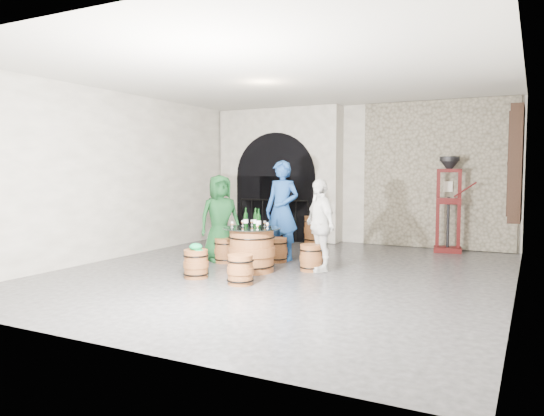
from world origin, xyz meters
The scene contains 31 objects.
ground centered at (0.00, 0.00, 0.00)m, with size 8.00×8.00×0.00m, color #29292B.
wall_back centered at (0.00, 4.00, 1.60)m, with size 8.00×8.00×0.00m, color silver.
wall_front centered at (0.00, -4.00, 1.60)m, with size 8.00×8.00×0.00m, color silver.
wall_left centered at (-3.50, 0.00, 1.60)m, with size 8.00×8.00×0.00m, color silver.
wall_right centered at (3.50, 0.00, 1.60)m, with size 8.00×8.00×0.00m, color silver.
ceiling centered at (0.00, 0.00, 3.20)m, with size 8.00×8.00×0.00m, color beige.
stone_facing_panel centered at (1.80, 3.94, 1.60)m, with size 3.20×0.12×3.18m, color gray.
arched_opening centered at (-1.90, 3.74, 1.58)m, with size 3.10×0.60×3.19m.
shuttered_window centered at (3.38, 2.40, 1.80)m, with size 0.23×1.10×2.00m.
barrel_table centered at (-0.50, -0.15, 0.37)m, with size 0.96×0.96×0.74m.
barrel_stool_left centered at (-1.35, 0.37, 0.22)m, with size 0.41×0.41×0.45m.
barrel_stool_far centered at (-0.53, 0.86, 0.22)m, with size 0.41×0.41×0.45m.
barrel_stool_right centered at (0.38, 0.35, 0.22)m, with size 0.41×0.41×0.45m.
barrel_stool_near_right centered at (-0.16, -1.09, 0.22)m, with size 0.41×0.41×0.45m.
barrel_stool_near_left centered at (-1.02, -1.00, 0.22)m, with size 0.41×0.41×0.45m.
green_cap centered at (-1.02, -1.00, 0.49)m, with size 0.25×0.20×0.11m.
person_green centered at (-1.52, 0.48, 0.80)m, with size 0.79×0.51×1.61m, color #103A19.
person_blue centered at (-0.54, 1.10, 0.94)m, with size 0.69×0.45×1.88m, color navy.
person_white centered at (0.50, 0.42, 0.78)m, with size 0.91×0.38×1.55m, color white.
wine_bottle_left centered at (-0.61, -0.14, 0.87)m, with size 0.08×0.08×0.32m.
wine_bottle_center centered at (-0.32, -0.23, 0.87)m, with size 0.08×0.08×0.32m.
wine_bottle_right centered at (-0.45, -0.10, 0.87)m, with size 0.08×0.08×0.32m.
tasting_glass_a centered at (-0.80, -0.27, 0.79)m, with size 0.05×0.05×0.10m, color #AA5821, non-canonical shape.
tasting_glass_b centered at (-0.20, -0.15, 0.79)m, with size 0.05×0.05×0.10m, color #AA5821, non-canonical shape.
tasting_glass_c centered at (-0.66, 0.16, 0.79)m, with size 0.05×0.05×0.10m, color #AA5821, non-canonical shape.
tasting_glass_d centered at (-0.38, 0.10, 0.79)m, with size 0.05×0.05×0.10m, color #AA5821, non-canonical shape.
tasting_glass_e centered at (-0.25, -0.38, 0.79)m, with size 0.05×0.05×0.10m, color #AA5821, non-canonical shape.
tasting_glass_f centered at (-0.76, 0.01, 0.79)m, with size 0.05×0.05×0.10m, color #AA5821, non-canonical shape.
side_barrel centered at (-0.85, 3.43, 0.32)m, with size 0.48×0.48×0.64m.
corking_press centered at (2.11, 3.51, 1.15)m, with size 0.84×0.52×1.97m.
control_box centered at (2.05, 3.86, 1.35)m, with size 0.18×0.10×0.22m, color silver.
Camera 1 is at (3.70, -7.58, 1.69)m, focal length 34.00 mm.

